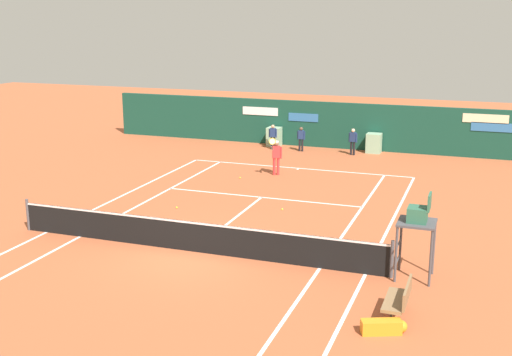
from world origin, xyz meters
The scene contains 13 objects.
ground_plane centered at (0.00, 0.58, 0.00)m, with size 80.00×80.00×0.01m.
tennis_net centered at (0.00, 0.00, 0.51)m, with size 12.10×0.10×1.07m.
sponsor_back_wall centered at (0.01, 16.96, 1.19)m, with size 25.00×1.02×2.47m.
umpire_chair centered at (6.60, 0.20, 1.63)m, with size 1.00×1.00×2.42m.
player_bench centered at (6.53, -2.38, 0.51)m, with size 0.54×1.36×0.88m.
equipment_bag centered at (6.35, -3.28, 0.16)m, with size 1.04×0.63×0.32m.
player_on_baseline centered at (-0.60, 10.09, 0.94)m, with size 0.48×0.80×1.79m.
ball_kid_left_post centered at (-2.56, 15.52, 0.76)m, with size 0.44×0.20×1.33m.
ball_kid_right_post centered at (1.76, 15.52, 0.79)m, with size 0.45×0.22×1.37m.
ball_kid_centre_post centered at (-0.99, 15.52, 0.74)m, with size 0.43×0.19×1.29m.
tennis_ball_mid_court centered at (-2.48, 3.92, 0.03)m, with size 0.07×0.07×0.07m, color #CCE033.
tennis_ball_near_service_line centered at (-1.89, 8.95, 0.03)m, with size 0.07×0.07×0.07m, color #CCE033.
tennis_ball_by_sideline centered at (1.29, 5.03, 0.03)m, with size 0.07×0.07×0.07m, color #CCE033.
Camera 1 is at (8.11, -16.80, 6.98)m, focal length 45.46 mm.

